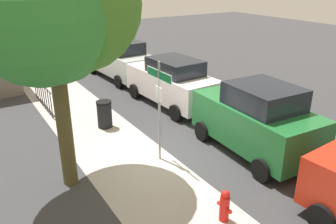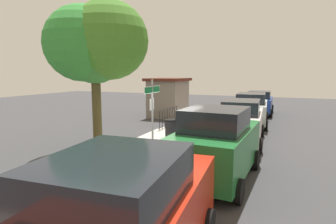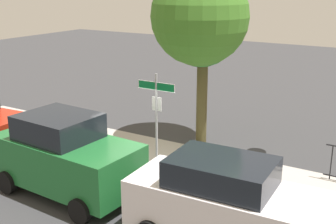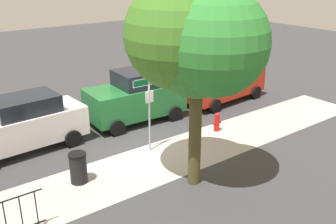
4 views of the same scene
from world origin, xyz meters
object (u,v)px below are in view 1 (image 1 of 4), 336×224
at_px(car_green, 256,119).
at_px(car_blue, 89,45).
at_px(trash_bin, 105,114).
at_px(car_white, 172,82).
at_px(shade_tree, 60,15).
at_px(fire_hydrant, 225,206).
at_px(street_sign, 159,95).
at_px(car_silver, 120,59).

bearing_deg(car_green, car_blue, 2.84).
bearing_deg(trash_bin, car_white, -79.05).
distance_m(shade_tree, car_green, 6.22).
xyz_separation_m(shade_tree, car_blue, (13.14, -5.19, -3.39)).
bearing_deg(car_white, trash_bin, 98.24).
distance_m(shade_tree, fire_hydrant, 5.57).
bearing_deg(shade_tree, trash_bin, -34.03).
xyz_separation_m(street_sign, car_blue, (13.24, -2.73, -1.09)).
distance_m(car_silver, car_blue, 4.81).
bearing_deg(trash_bin, car_silver, -30.00).
xyz_separation_m(shade_tree, car_silver, (8.34, -5.10, -3.32)).
bearing_deg(fire_hydrant, car_blue, -10.14).
xyz_separation_m(shade_tree, car_white, (3.54, -5.21, -3.31)).
bearing_deg(car_green, trash_bin, 40.48).
relative_size(car_white, fire_hydrant, 5.91).
xyz_separation_m(street_sign, fire_hydrant, (-3.14, 0.20, -1.62)).
bearing_deg(car_white, fire_hydrant, 153.77).
bearing_deg(car_silver, street_sign, 159.64).
bearing_deg(car_blue, fire_hydrant, 169.24).
distance_m(car_green, car_white, 4.80).
relative_size(street_sign, fire_hydrant, 3.81).
height_order(fire_hydrant, trash_bin, trash_bin).
bearing_deg(car_silver, shade_tree, 145.54).
xyz_separation_m(car_blue, trash_bin, (-10.23, 3.23, -0.43)).
height_order(car_white, trash_bin, car_white).
relative_size(street_sign, car_silver, 0.63).
relative_size(street_sign, car_white, 0.64).
distance_m(street_sign, fire_hydrant, 3.54).
xyz_separation_m(car_blue, fire_hydrant, (-16.37, 2.93, -0.54)).
bearing_deg(street_sign, car_white, -37.10).
bearing_deg(car_silver, trash_bin, 146.99).
height_order(street_sign, trash_bin, street_sign).
height_order(shade_tree, trash_bin, shade_tree).
height_order(car_silver, fire_hydrant, car_silver).
bearing_deg(car_white, street_sign, 140.19).
bearing_deg(car_white, shade_tree, 121.47).
bearing_deg(shade_tree, car_silver, -31.45).
relative_size(shade_tree, car_silver, 1.28).
relative_size(street_sign, car_green, 0.71).
xyz_separation_m(car_green, fire_hydrant, (-1.98, 2.90, -0.70)).
relative_size(street_sign, trash_bin, 3.03).
height_order(street_sign, car_green, street_sign).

